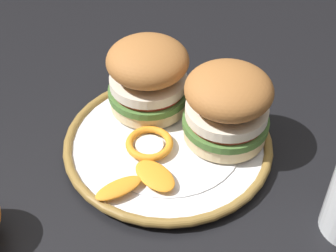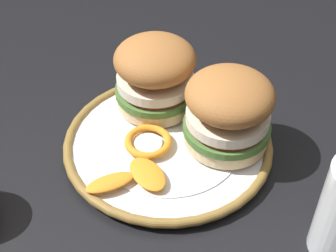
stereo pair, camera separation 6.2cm
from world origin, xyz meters
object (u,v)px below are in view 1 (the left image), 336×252
at_px(dinner_plate, 168,143).
at_px(dining_table, 187,164).
at_px(sandwich_half_left, 148,75).
at_px(sandwich_half_right, 227,105).

bearing_deg(dinner_plate, dining_table, -11.78).
bearing_deg(dinner_plate, sandwich_half_left, 31.88).
bearing_deg(sandwich_half_left, dinner_plate, -148.12).
distance_m(dining_table, sandwich_half_left, 0.18).
relative_size(dinner_plate, sandwich_half_right, 2.24).
distance_m(dining_table, dinner_plate, 0.14).
xyz_separation_m(dining_table, dinner_plate, (-0.08, 0.02, 0.11)).
bearing_deg(sandwich_half_right, sandwich_half_left, 69.49).
height_order(dining_table, sandwich_half_right, sandwich_half_right).
relative_size(dining_table, dinner_plate, 4.10).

